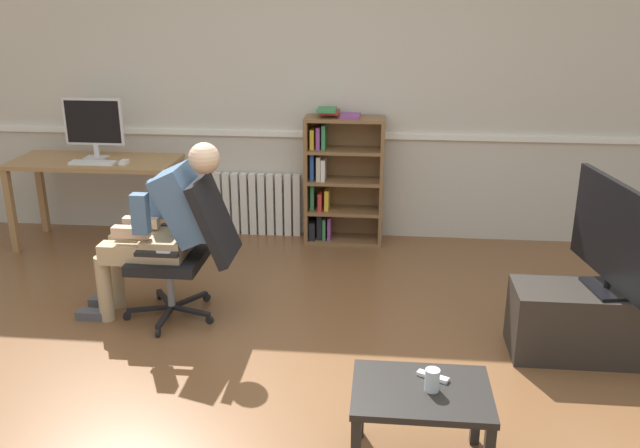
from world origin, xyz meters
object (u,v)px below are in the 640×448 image
(spare_remote, at_px, (433,376))
(radiator, at_px, (258,204))
(drinking_glass, at_px, (432,380))
(imac_monitor, at_px, (93,124))
(person_seated, at_px, (162,226))
(tv_stand, at_px, (601,323))
(coffee_table, at_px, (421,402))
(computer_mouse, at_px, (124,162))
(tv_screen, at_px, (615,236))
(office_chair, at_px, (189,245))
(bookshelf, at_px, (338,180))
(keyboard, at_px, (93,163))
(computer_desk, at_px, (96,172))

(spare_remote, bearing_deg, radiator, 51.56)
(drinking_glass, bearing_deg, imac_monitor, 134.23)
(person_seated, distance_m, tv_stand, 2.81)
(tv_stand, distance_m, coffee_table, 1.61)
(tv_stand, height_order, coffee_table, tv_stand)
(computer_mouse, distance_m, radiator, 1.23)
(imac_monitor, relative_size, coffee_table, 0.81)
(computer_mouse, bearing_deg, drinking_glass, -47.20)
(person_seated, height_order, tv_screen, person_seated)
(drinking_glass, bearing_deg, office_chair, 137.29)
(imac_monitor, relative_size, office_chair, 0.52)
(bookshelf, xyz_separation_m, spare_remote, (0.65, -2.88, -0.13))
(keyboard, height_order, radiator, keyboard)
(computer_desk, relative_size, spare_remote, 9.27)
(radiator, bearing_deg, imac_monitor, -166.66)
(imac_monitor, bearing_deg, computer_mouse, -32.14)
(radiator, distance_m, office_chair, 1.71)
(imac_monitor, xyz_separation_m, person_seated, (1.01, -1.38, -0.40))
(computer_desk, bearing_deg, bookshelf, 8.13)
(computer_mouse, relative_size, coffee_table, 0.16)
(radiator, distance_m, drinking_glass, 3.38)
(coffee_table, bearing_deg, office_chair, 136.53)
(computer_desk, distance_m, drinking_glass, 3.81)
(computer_mouse, bearing_deg, bookshelf, 13.33)
(keyboard, bearing_deg, computer_desk, 108.27)
(spare_remote, bearing_deg, person_seated, 79.19)
(tv_screen, bearing_deg, person_seated, 75.52)
(bookshelf, bearing_deg, person_seated, -123.22)
(drinking_glass, relative_size, spare_remote, 0.70)
(imac_monitor, relative_size, radiator, 0.65)
(tv_screen, xyz_separation_m, drinking_glass, (-1.09, -1.14, -0.31))
(spare_remote, bearing_deg, imac_monitor, 71.98)
(keyboard, height_order, drinking_glass, keyboard)
(spare_remote, bearing_deg, office_chair, 76.20)
(computer_desk, height_order, tv_screen, tv_screen)
(computer_desk, distance_m, radiator, 1.42)
(person_seated, bearing_deg, computer_mouse, -149.07)
(bookshelf, distance_m, coffee_table, 3.05)
(coffee_table, distance_m, drinking_glass, 0.13)
(tv_screen, bearing_deg, radiator, 42.52)
(person_seated, relative_size, tv_stand, 1.14)
(person_seated, bearing_deg, computer_desk, -142.02)
(computer_mouse, bearing_deg, imac_monitor, 147.86)
(coffee_table, bearing_deg, computer_desk, 134.52)
(bookshelf, relative_size, tv_stand, 1.11)
(office_chair, bearing_deg, computer_desk, -137.58)
(radiator, bearing_deg, drinking_glass, -65.91)
(computer_desk, distance_m, tv_stand, 4.10)
(computer_desk, xyz_separation_m, keyboard, (0.05, -0.14, 0.11))
(spare_remote, bearing_deg, computer_mouse, 70.65)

